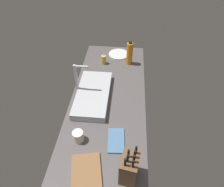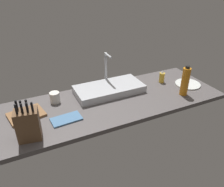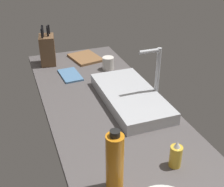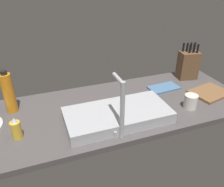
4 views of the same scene
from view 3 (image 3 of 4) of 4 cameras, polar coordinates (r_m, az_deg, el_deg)
name	(u,v)px [view 3 (image 3 of 4)]	position (r cm, az deg, el deg)	size (l,w,h in cm)	color
countertop_slab	(107,109)	(162.38, -0.93, -2.99)	(180.72, 66.31, 3.50)	#514C4C
sink_basin	(130,97)	(163.92, 3.60, -0.69)	(59.31, 28.60, 6.43)	#B7BABF
faucet	(156,72)	(159.98, 8.63, 4.22)	(5.50, 12.85, 31.56)	#B7BABF
knife_block	(47,49)	(215.54, -12.54, 8.43)	(15.72, 12.56, 27.50)	brown
cutting_board	(85,58)	(223.53, -5.26, 7.01)	(24.80, 19.25, 1.80)	brown
soap_bottle	(176,155)	(123.10, 12.40, -11.78)	(5.10, 5.10, 12.38)	gold
water_bottle	(115,163)	(106.55, 0.54, -13.41)	(6.62, 6.62, 26.50)	orange
dish_towel	(70,75)	(197.21, -8.20, 3.60)	(21.52, 12.05, 1.20)	teal
coffee_mug	(108,63)	(203.80, -0.76, 5.96)	(8.03, 8.03, 8.87)	silver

